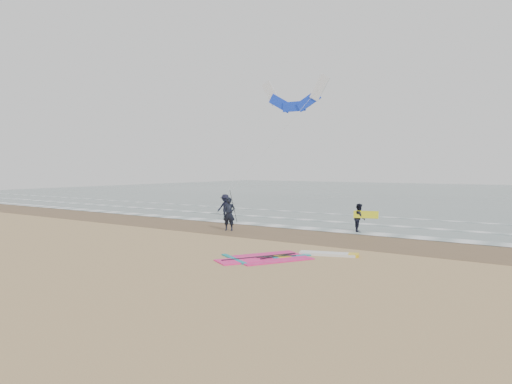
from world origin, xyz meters
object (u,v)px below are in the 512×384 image
Objects in this scene: person_standing at (229,214)px; surf_kite at (294,99)px; person_wading at (225,203)px; windsurf_rig at (286,257)px; person_walking at (359,218)px.

surf_kite is (-1.90, 10.72, 7.79)m from person_standing.
surf_kite reaches higher than person_wading.
person_wading is at bearing 136.23° from windsurf_rig.
person_wading reaches higher than person_walking.
person_standing is 7.91m from person_wading.
person_standing is 0.20× the size of surf_kite.
person_walking is (6.18, 3.45, -0.15)m from person_standing.
windsurf_rig is 15.81m from person_wading.
person_standing is 1.20× the size of person_walking.
person_walking is 0.81× the size of person_wading.
person_wading is at bearing 53.70° from person_walking.
person_wading is 0.21× the size of surf_kite.
person_standing is at bearing -79.93° from surf_kite.
windsurf_rig is 19.62m from surf_kite.
windsurf_rig is 3.09× the size of person_walking.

